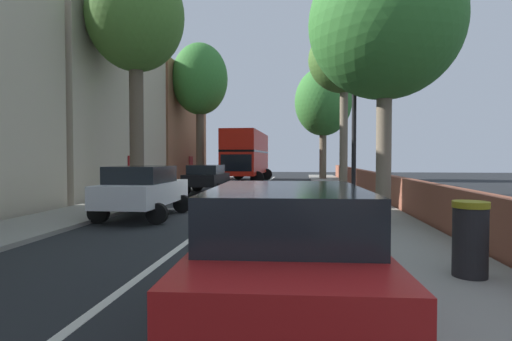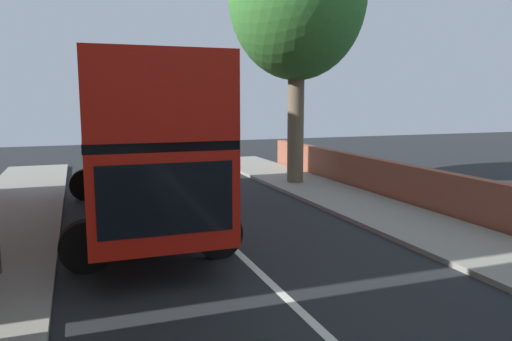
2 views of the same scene
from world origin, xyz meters
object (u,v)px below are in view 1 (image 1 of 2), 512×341
at_px(street_tree_left_0, 200,80).
at_px(lamppost_right, 354,99).
at_px(street_tree_right_5, 323,102).
at_px(parked_car_white_left_1, 143,189).
at_px(street_tree_right_1, 385,25).
at_px(parked_car_black_left_0, 207,177).
at_px(street_tree_right_3, 344,61).
at_px(street_tree_left_2, 136,19).
at_px(parked_car_red_right_3, 287,250).
at_px(double_decker_bus, 247,153).
at_px(litter_bin_right, 470,239).

bearing_deg(street_tree_left_0, lamppost_right, -61.84).
bearing_deg(street_tree_right_5, lamppost_right, -90.90).
relative_size(parked_car_white_left_1, street_tree_right_1, 0.54).
distance_m(parked_car_black_left_0, street_tree_right_3, 9.99).
distance_m(street_tree_left_2, street_tree_right_3, 11.25).
relative_size(parked_car_black_left_0, street_tree_left_2, 0.38).
bearing_deg(street_tree_left_0, parked_car_red_right_3, -73.94).
bearing_deg(parked_car_black_left_0, street_tree_right_1, -53.73).
xyz_separation_m(street_tree_right_1, lamppost_right, (-0.71, 0.96, -1.93)).
distance_m(parked_car_white_left_1, lamppost_right, 7.37).
relative_size(parked_car_red_right_3, street_tree_left_0, 0.43).
xyz_separation_m(double_decker_bus, parked_car_white_left_1, (-0.80, -20.23, -1.38)).
relative_size(street_tree_left_2, street_tree_right_3, 1.14).
xyz_separation_m(double_decker_bus, street_tree_left_2, (-2.82, -15.85, 5.72)).
bearing_deg(parked_car_red_right_3, street_tree_right_3, 82.19).
relative_size(street_tree_right_1, street_tree_right_3, 0.85).
relative_size(street_tree_right_3, litter_bin_right, 7.76).
distance_m(street_tree_right_5, litter_bin_right, 30.89).
relative_size(parked_car_white_left_1, street_tree_left_2, 0.40).
relative_size(parked_car_red_right_3, street_tree_right_5, 0.45).
bearing_deg(parked_car_black_left_0, street_tree_left_0, 106.57).
distance_m(street_tree_right_1, street_tree_right_5, 25.03).
bearing_deg(lamppost_right, double_decker_bus, 106.47).
bearing_deg(street_tree_right_5, parked_car_black_left_0, -115.94).
height_order(street_tree_left_0, lamppost_right, street_tree_left_0).
height_order(street_tree_right_1, street_tree_right_3, street_tree_right_3).
bearing_deg(street_tree_right_3, parked_car_white_left_1, -126.44).
relative_size(parked_car_black_left_0, street_tree_right_5, 0.41).
distance_m(double_decker_bus, street_tree_right_1, 22.54).
distance_m(parked_car_black_left_0, street_tree_right_5, 17.48).
height_order(double_decker_bus, street_tree_right_3, street_tree_right_3).
height_order(parked_car_black_left_0, parked_car_white_left_1, parked_car_white_left_1).
distance_m(parked_car_white_left_1, street_tree_right_5, 25.73).
distance_m(double_decker_bus, lamppost_right, 21.21).
xyz_separation_m(street_tree_right_3, street_tree_right_5, (-0.38, 13.74, -0.43)).
height_order(lamppost_right, litter_bin_right, lamppost_right).
distance_m(street_tree_left_0, lamppost_right, 19.67).
height_order(street_tree_left_2, street_tree_right_3, street_tree_left_2).
height_order(street_tree_right_3, litter_bin_right, street_tree_right_3).
xyz_separation_m(parked_car_white_left_1, parked_car_red_right_3, (5.00, -8.42, -0.02)).
distance_m(street_tree_left_0, street_tree_left_2, 12.56).
relative_size(street_tree_right_1, street_tree_right_5, 0.78).
relative_size(double_decker_bus, parked_car_white_left_1, 2.45).
relative_size(street_tree_left_0, street_tree_right_3, 1.13).
relative_size(parked_car_white_left_1, parked_car_red_right_3, 0.95).
xyz_separation_m(parked_car_red_right_3, street_tree_left_2, (-7.02, 12.80, 7.12)).
bearing_deg(parked_car_white_left_1, street_tree_left_2, 114.78).
xyz_separation_m(street_tree_right_1, street_tree_right_5, (-0.33, 25.00, 1.21)).
relative_size(parked_car_white_left_1, street_tree_left_0, 0.41).
xyz_separation_m(street_tree_left_2, lamppost_right, (8.82, -4.44, -4.27)).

